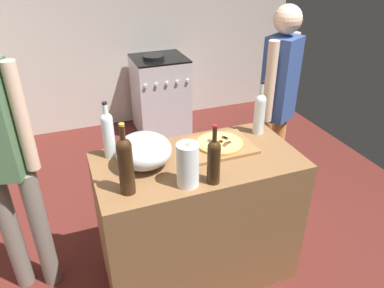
{
  "coord_description": "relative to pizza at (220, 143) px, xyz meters",
  "views": [
    {
      "loc": [
        -0.81,
        -1.09,
        2.04
      ],
      "look_at": [
        -0.12,
        0.72,
        0.96
      ],
      "focal_mm": 34.18,
      "sensor_mm": 36.0,
      "label": 1
    }
  ],
  "objects": [
    {
      "name": "ground_plane",
      "position": [
        -0.06,
        0.9,
        -0.95
      ],
      "size": [
        4.24,
        3.79,
        0.02
      ],
      "primitive_type": "cube",
      "color": "#511E19"
    },
    {
      "name": "kitchen_wall_rear",
      "position": [
        -0.06,
        2.54,
        0.36
      ],
      "size": [
        4.24,
        0.1,
        2.6
      ],
      "primitive_type": "cube",
      "color": "#BCB7AD",
      "rests_on": "ground_plane"
    },
    {
      "name": "counter",
      "position": [
        -0.18,
        -0.08,
        -0.48
      ],
      "size": [
        1.22,
        0.64,
        0.91
      ],
      "primitive_type": "cube",
      "color": "brown",
      "rests_on": "ground_plane"
    },
    {
      "name": "cutting_board",
      "position": [
        -0.0,
        0.0,
        -0.02
      ],
      "size": [
        0.4,
        0.32,
        0.02
      ],
      "primitive_type": "cube",
      "color": "olive",
      "rests_on": "counter"
    },
    {
      "name": "pizza",
      "position": [
        0.0,
        0.0,
        0.0
      ],
      "size": [
        0.29,
        0.29,
        0.03
      ],
      "color": "tan",
      "rests_on": "cutting_board"
    },
    {
      "name": "mixing_bowl",
      "position": [
        -0.49,
        -0.04,
        0.07
      ],
      "size": [
        0.32,
        0.32,
        0.19
      ],
      "color": "#B2B2B7",
      "rests_on": "counter"
    },
    {
      "name": "paper_towel_roll",
      "position": [
        -0.32,
        -0.3,
        0.09
      ],
      "size": [
        0.12,
        0.12,
        0.25
      ],
      "color": "white",
      "rests_on": "counter"
    },
    {
      "name": "wine_bottle_green",
      "position": [
        -0.19,
        -0.33,
        0.11
      ],
      "size": [
        0.07,
        0.07,
        0.34
      ],
      "color": "#331E0F",
      "rests_on": "counter"
    },
    {
      "name": "wine_bottle_clear",
      "position": [
        0.32,
        0.09,
        0.12
      ],
      "size": [
        0.07,
        0.07,
        0.36
      ],
      "color": "silver",
      "rests_on": "counter"
    },
    {
      "name": "wine_bottle_dark",
      "position": [
        -0.63,
        -0.25,
        0.14
      ],
      "size": [
        0.08,
        0.08,
        0.39
      ],
      "color": "#331E0F",
      "rests_on": "counter"
    },
    {
      "name": "wine_bottle_amber",
      "position": [
        -0.65,
        0.14,
        0.13
      ],
      "size": [
        0.07,
        0.07,
        0.35
      ],
      "color": "silver",
      "rests_on": "counter"
    },
    {
      "name": "stove",
      "position": [
        0.23,
        2.14,
        -0.49
      ],
      "size": [
        0.6,
        0.58,
        0.93
      ],
      "color": "#B7B7BC",
      "rests_on": "ground_plane"
    },
    {
      "name": "person_in_stripes",
      "position": [
        -1.22,
        0.2,
        0.07
      ],
      "size": [
        0.35,
        0.24,
        1.75
      ],
      "color": "slate",
      "rests_on": "ground_plane"
    },
    {
      "name": "person_in_red",
      "position": [
        0.67,
        0.4,
        0.03
      ],
      "size": [
        0.35,
        0.29,
        1.67
      ],
      "color": "#D88C4C",
      "rests_on": "ground_plane"
    }
  ]
}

